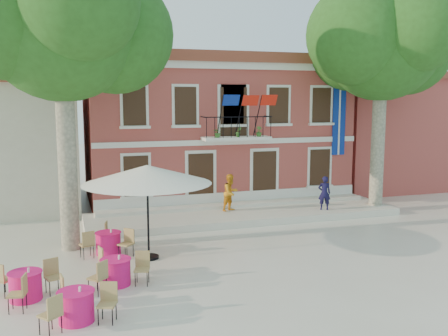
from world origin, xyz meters
TOP-DOWN VIEW (x-y plane):
  - ground at (0.00, 0.00)m, footprint 90.00×90.00m
  - main_building at (2.00, 9.99)m, footprint 13.50×9.59m
  - neighbor_east at (14.00, 11.00)m, footprint 9.40×9.40m
  - terrace at (2.00, 4.40)m, footprint 14.00×3.40m
  - plane_tree_west at (-5.53, 1.87)m, footprint 5.39×5.39m
  - plane_tree_east at (8.42, 3.78)m, footprint 5.40×5.40m
  - patio_umbrella at (-3.06, -0.04)m, footprint 4.26×4.26m
  - pedestrian_navy at (5.55, 3.57)m, footprint 0.65×0.53m
  - pedestrian_orange at (1.42, 4.65)m, footprint 1.01×0.93m
  - cafe_table_0 at (-6.75, -2.51)m, footprint 1.84×1.77m
  - cafe_table_1 at (-4.36, -2.15)m, footprint 1.82×1.79m
  - cafe_table_2 at (-5.50, -4.31)m, footprint 1.85×1.75m
  - cafe_table_3 at (-4.31, 0.85)m, footprint 1.81×1.80m

SIDE VIEW (x-z plane):
  - ground at x=0.00m, z-range 0.00..0.00m
  - terrace at x=2.00m, z-range 0.00..0.30m
  - cafe_table_0 at x=-6.75m, z-range -0.05..0.90m
  - cafe_table_1 at x=-4.36m, z-range -0.05..0.90m
  - cafe_table_2 at x=-5.50m, z-range -0.05..0.90m
  - cafe_table_3 at x=-4.31m, z-range -0.05..0.90m
  - pedestrian_navy at x=5.55m, z-range 0.30..1.85m
  - pedestrian_orange at x=1.42m, z-range 0.30..1.97m
  - patio_umbrella at x=-3.06m, z-range 1.26..4.43m
  - neighbor_east at x=14.00m, z-range 0.02..6.42m
  - main_building at x=2.00m, z-range 0.03..7.53m
  - plane_tree_west at x=-5.53m, z-range 2.52..13.12m
  - plane_tree_east at x=8.42m, z-range 2.53..13.14m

